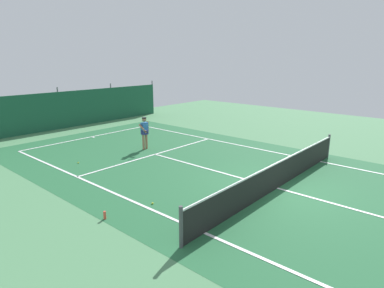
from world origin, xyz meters
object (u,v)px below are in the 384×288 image
tennis_player (145,131)px  tennis_ball_near_player (78,163)px  tennis_ball_midcourt (153,203)px  tennis_net (278,175)px  parked_car (35,113)px  water_bottle (105,215)px

tennis_player → tennis_ball_near_player: 3.64m
tennis_player → tennis_ball_midcourt: size_ratio=24.85×
tennis_net → tennis_ball_near_player: tennis_net is taller
tennis_ball_midcourt → tennis_ball_near_player: bearing=83.4°
tennis_player → parked_car: 10.50m
tennis_player → parked_car: bearing=-88.5°
tennis_player → tennis_ball_midcourt: tennis_player is taller
parked_car → water_bottle: bearing=79.3°
tennis_player → tennis_ball_near_player: tennis_player is taller
tennis_ball_midcourt → tennis_player: bearing=51.1°
tennis_ball_near_player → water_bottle: bearing=-112.8°
water_bottle → tennis_ball_midcourt: bearing=-10.7°
tennis_ball_near_player → tennis_net: bearing=-68.2°
tennis_net → tennis_ball_midcourt: tennis_net is taller
tennis_ball_midcourt → water_bottle: (-1.57, 0.30, 0.09)m
tennis_ball_near_player → water_bottle: 5.72m
water_bottle → tennis_ball_near_player: bearing=67.2°
tennis_net → parked_car: parked_car is taller
tennis_net → tennis_ball_midcourt: size_ratio=153.33×
tennis_net → tennis_player: 7.50m
tennis_ball_midcourt → parked_car: (3.30, 15.58, 0.81)m
tennis_net → water_bottle: bearing=153.8°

